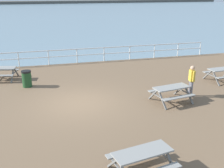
% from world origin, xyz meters
% --- Properties ---
extents(ground_plane, '(30.00, 24.00, 0.20)m').
position_xyz_m(ground_plane, '(0.00, 0.00, -0.10)').
color(ground_plane, brown).
extents(sea_band, '(142.00, 90.00, 0.01)m').
position_xyz_m(sea_band, '(0.00, 52.75, 0.00)').
color(sea_band, gray).
rests_on(sea_band, ground).
extents(distant_shoreline, '(142.00, 6.00, 1.80)m').
position_xyz_m(distant_shoreline, '(0.00, 95.75, 0.00)').
color(distant_shoreline, '#4C4C47').
rests_on(distant_shoreline, ground).
extents(seaward_railing, '(23.07, 0.07, 1.08)m').
position_xyz_m(seaward_railing, '(-0.00, 7.75, 0.76)').
color(seaward_railing, white).
rests_on(seaward_railing, ground).
extents(picnic_table_near_left, '(1.90, 1.65, 0.80)m').
position_xyz_m(picnic_table_near_left, '(8.96, 1.20, 0.58)').
color(picnic_table_near_left, gray).
rests_on(picnic_table_near_left, ground).
extents(picnic_table_near_right, '(2.04, 1.81, 0.80)m').
position_xyz_m(picnic_table_near_right, '(1.03, -5.88, 0.58)').
color(picnic_table_near_right, gray).
rests_on(picnic_table_near_right, ground).
extents(picnic_table_mid_centre, '(2.10, 1.88, 0.80)m').
position_xyz_m(picnic_table_mid_centre, '(-4.03, 4.96, 0.58)').
color(picnic_table_mid_centre, gray).
rests_on(picnic_table_mid_centre, ground).
extents(picnic_table_far_left, '(2.02, 1.78, 0.80)m').
position_xyz_m(picnic_table_far_left, '(4.46, -0.95, 0.58)').
color(picnic_table_far_left, gray).
rests_on(picnic_table_far_left, ground).
extents(visitor, '(0.27, 0.52, 1.66)m').
position_xyz_m(visitor, '(5.73, -0.61, 0.95)').
color(visitor, slate).
rests_on(visitor, ground).
extents(litter_bin, '(0.55, 0.55, 0.95)m').
position_xyz_m(litter_bin, '(-2.49, 3.19, 0.48)').
color(litter_bin, '#1E4723').
rests_on(litter_bin, ground).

